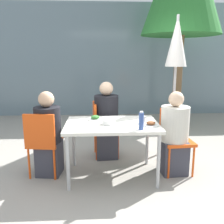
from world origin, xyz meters
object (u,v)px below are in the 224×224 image
at_px(bottle, 141,121).
at_px(chair_far, 101,125).
at_px(drinking_cup, 142,120).
at_px(salad_bowl, 108,122).
at_px(person_far, 106,123).
at_px(person_right, 174,136).
at_px(closed_umbrella, 176,50).
at_px(chair_left, 43,139).
at_px(chair_right, 175,135).
at_px(person_left, 48,136).

bearing_deg(bottle, chair_far, 114.49).
height_order(drinking_cup, salad_bowl, drinking_cup).
bearing_deg(salad_bowl, person_far, 90.35).
height_order(person_far, bottle, person_far).
relative_size(chair_far, bottle, 3.99).
distance_m(person_right, salad_bowl, 0.94).
bearing_deg(closed_umbrella, person_right, -105.16).
bearing_deg(chair_far, chair_left, -53.49).
height_order(person_right, closed_umbrella, closed_umbrella).
relative_size(chair_left, chair_far, 1.00).
bearing_deg(closed_umbrella, chair_far, -169.83).
height_order(chair_left, person_right, person_right).
bearing_deg(person_right, chair_far, -37.45).
bearing_deg(chair_right, person_left, -2.96).
bearing_deg(chair_far, person_right, 52.20).
relative_size(closed_umbrella, drinking_cup, 24.61).
xyz_separation_m(chair_far, closed_umbrella, (1.23, 0.22, 1.17)).
relative_size(chair_left, bottle, 3.99).
height_order(person_far, salad_bowl, person_far).
bearing_deg(closed_umbrella, chair_right, -103.69).
distance_m(chair_far, salad_bowl, 0.81).
distance_m(person_left, drinking_cup, 1.28).
bearing_deg(salad_bowl, person_left, 168.90).
bearing_deg(chair_left, person_left, 57.95).
distance_m(person_far, bottle, 1.09).
xyz_separation_m(drinking_cup, salad_bowl, (-0.44, -0.04, -0.01)).
distance_m(chair_left, drinking_cup, 1.34).
height_order(person_right, person_far, person_far).
distance_m(person_right, closed_umbrella, 1.48).
bearing_deg(drinking_cup, person_left, 174.51).
xyz_separation_m(person_right, drinking_cup, (-0.46, -0.07, 0.26)).
bearing_deg(person_far, chair_far, -122.05).
distance_m(person_left, closed_umbrella, 2.41).
xyz_separation_m(closed_umbrella, drinking_cup, (-0.69, -0.94, -0.91)).
relative_size(person_far, bottle, 5.48).
height_order(person_left, bottle, person_left).
bearing_deg(person_left, person_far, 42.19).
relative_size(person_left, chair_right, 1.30).
xyz_separation_m(chair_left, closed_umbrella, (2.00, 0.90, 1.17)).
distance_m(person_right, chair_far, 1.18).
distance_m(chair_right, drinking_cup, 0.59).
xyz_separation_m(person_left, chair_right, (1.75, 0.04, -0.01)).
relative_size(person_right, closed_umbrella, 0.51).
bearing_deg(closed_umbrella, bottle, -121.47).
bearing_deg(chair_right, closed_umbrella, -107.79).
xyz_separation_m(chair_right, bottle, (-0.57, -0.45, 0.32)).
bearing_deg(bottle, person_far, 111.33).
bearing_deg(salad_bowl, chair_far, 96.58).
bearing_deg(person_right, person_far, -37.94).
xyz_separation_m(chair_right, closed_umbrella, (0.19, 0.79, 1.17)).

